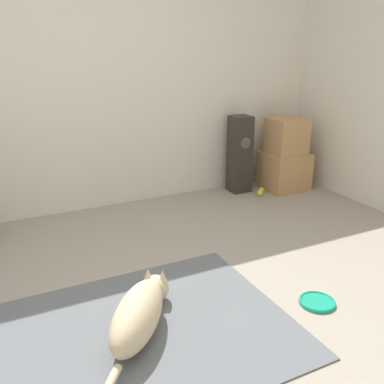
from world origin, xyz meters
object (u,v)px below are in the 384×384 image
cardboard_box_lower (284,171)px  floor_speaker (240,154)px  tennis_ball_by_boxes (260,193)px  dog (140,312)px  tennis_ball_near_speaker (261,190)px  frisbee (317,302)px  cardboard_box_upper (287,136)px

cardboard_box_lower → floor_speaker: size_ratio=0.56×
floor_speaker → tennis_ball_by_boxes: bearing=-65.3°
dog → floor_speaker: (1.86, 1.89, 0.28)m
floor_speaker → tennis_ball_by_boxes: 0.48m
cardboard_box_lower → tennis_ball_near_speaker: 0.37m
dog → tennis_ball_near_speaker: size_ratio=12.23×
tennis_ball_near_speaker → cardboard_box_lower: bearing=6.0°
floor_speaker → tennis_ball_near_speaker: bearing=-46.4°
frisbee → tennis_ball_by_boxes: bearing=65.3°
dog → tennis_ball_by_boxes: bearing=39.7°
floor_speaker → tennis_ball_near_speaker: floor_speaker is taller
frisbee → cardboard_box_lower: 2.33m
cardboard_box_lower → cardboard_box_upper: 0.40m
dog → tennis_ball_by_boxes: (1.98, 1.64, -0.11)m
frisbee → tennis_ball_near_speaker: 2.13m
dog → cardboard_box_upper: (2.36, 1.73, 0.47)m
cardboard_box_upper → floor_speaker: (-0.50, 0.17, -0.19)m
cardboard_box_lower → tennis_ball_by_boxes: (-0.39, -0.10, -0.18)m
frisbee → floor_speaker: size_ratio=0.28×
frisbee → floor_speaker: (0.74, 2.12, 0.41)m
tennis_ball_by_boxes → frisbee: bearing=-114.7°
frisbee → cardboard_box_upper: bearing=57.6°
cardboard_box_upper → tennis_ball_by_boxes: cardboard_box_upper is taller
dog → tennis_ball_near_speaker: 2.66m
dog → frisbee: (1.12, -0.22, -0.13)m
cardboard_box_lower → cardboard_box_upper: cardboard_box_upper is taller
frisbee → cardboard_box_lower: (1.25, 1.96, 0.20)m
dog → frisbee: size_ratio=3.47×
tennis_ball_near_speaker → frisbee: bearing=-115.6°
frisbee → tennis_ball_by_boxes: (0.86, 1.86, 0.02)m
frisbee → floor_speaker: floor_speaker is taller
tennis_ball_near_speaker → dog: bearing=-140.1°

